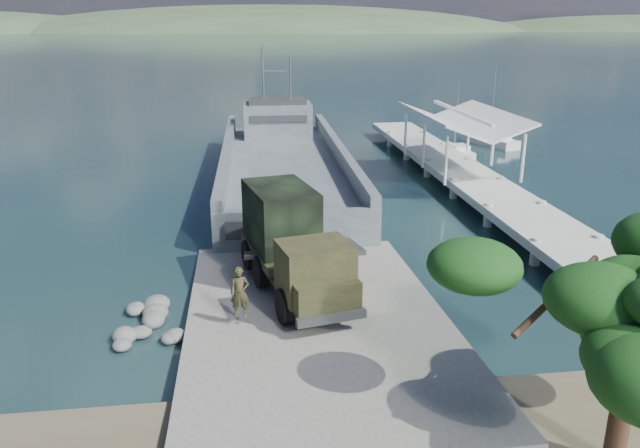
{
  "coord_description": "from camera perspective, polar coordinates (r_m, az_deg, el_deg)",
  "views": [
    {
      "loc": [
        -2.75,
        -22.77,
        11.51
      ],
      "look_at": [
        1.05,
        6.0,
        1.89
      ],
      "focal_mm": 35.0,
      "sensor_mm": 36.0,
      "label": 1
    }
  ],
  "objects": [
    {
      "name": "military_truck",
      "position": [
        26.26,
        -2.64,
        -1.7
      ],
      "size": [
        4.46,
        9.13,
        4.07
      ],
      "rotation": [
        0.0,
        0.0,
        0.21
      ],
      "color": "black",
      "rests_on": "boat_ramp"
    },
    {
      "name": "shoreline_rocks",
      "position": [
        26.19,
        -14.46,
        -8.37
      ],
      "size": [
        3.2,
        5.6,
        0.9
      ],
      "primitive_type": null,
      "color": "#4F4F4D",
      "rests_on": "ground"
    },
    {
      "name": "ground",
      "position": [
        25.67,
        -0.58,
        -8.32
      ],
      "size": [
        1400.0,
        1400.0,
        0.0
      ],
      "primitive_type": "plane",
      "color": "#18333A",
      "rests_on": "ground"
    },
    {
      "name": "overhang_tree",
      "position": [
        16.85,
        25.18,
        -6.16
      ],
      "size": [
        6.91,
        6.36,
        6.27
      ],
      "color": "#332114",
      "rests_on": "ground"
    },
    {
      "name": "pier",
      "position": [
        45.52,
        12.97,
        5.29
      ],
      "size": [
        6.4,
        44.0,
        6.1
      ],
      "color": "#B8B8AD",
      "rests_on": "ground"
    },
    {
      "name": "sailboat_near",
      "position": [
        56.21,
        12.21,
        6.47
      ],
      "size": [
        2.03,
        5.52,
        6.58
      ],
      "rotation": [
        0.0,
        0.0,
        0.09
      ],
      "color": "white",
      "rests_on": "ground"
    },
    {
      "name": "soldier",
      "position": [
        23.53,
        -7.31,
        -7.07
      ],
      "size": [
        0.72,
        0.47,
        1.95
      ],
      "primitive_type": "imported",
      "rotation": [
        0.0,
        0.0,
        -0.01
      ],
      "color": "black",
      "rests_on": "boat_ramp"
    },
    {
      "name": "distant_headlands",
      "position": [
        585.27,
        -2.46,
        17.2
      ],
      "size": [
        1000.0,
        240.0,
        48.0
      ],
      "primitive_type": null,
      "color": "#354D30",
      "rests_on": "ground"
    },
    {
      "name": "boat_ramp",
      "position": [
        24.67,
        -0.3,
        -8.83
      ],
      "size": [
        10.0,
        18.0,
        0.5
      ],
      "primitive_type": "cube",
      "color": "slate",
      "rests_on": "ground"
    },
    {
      "name": "landing_craft",
      "position": [
        45.69,
        -3.33,
        4.78
      ],
      "size": [
        9.43,
        34.3,
        10.12
      ],
      "rotation": [
        0.0,
        0.0,
        -0.03
      ],
      "color": "#495356",
      "rests_on": "ground"
    },
    {
      "name": "sailboat_far",
      "position": [
        61.79,
        15.35,
        7.33
      ],
      "size": [
        3.9,
        6.46,
        7.58
      ],
      "rotation": [
        0.0,
        0.0,
        0.36
      ],
      "color": "white",
      "rests_on": "ground"
    }
  ]
}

